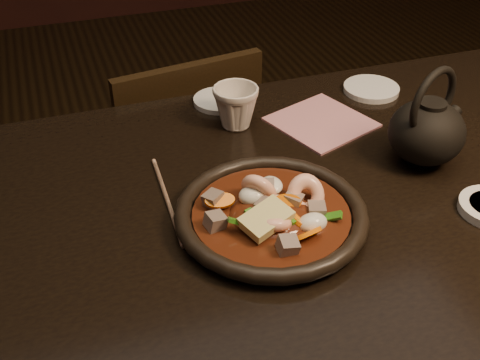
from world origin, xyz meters
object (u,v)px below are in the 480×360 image
object	(u,v)px
chair	(179,175)
plate	(271,215)
tea_cup	(236,106)
table	(363,236)
teapot	(428,129)

from	to	relation	value
chair	plate	distance (m)	0.71
chair	tea_cup	world-z (taller)	tea_cup
table	chair	xyz separation A→B (m)	(-0.18, 0.62, -0.24)
tea_cup	teapot	xyz separation A→B (m)	(0.27, -0.23, 0.02)
plate	tea_cup	distance (m)	0.30
plate	teapot	xyz separation A→B (m)	(0.32, 0.07, 0.05)
table	plate	bearing A→B (deg)	-179.67
tea_cup	teapot	distance (m)	0.35
chair	teapot	xyz separation A→B (m)	(0.32, -0.55, 0.39)
plate	tea_cup	bearing A→B (deg)	81.69
chair	plate	bearing A→B (deg)	82.06
chair	plate	xyz separation A→B (m)	(0.01, -0.62, 0.34)
table	teapot	xyz separation A→B (m)	(0.14, 0.07, 0.14)
table	tea_cup	distance (m)	0.35
tea_cup	table	bearing A→B (deg)	-66.60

